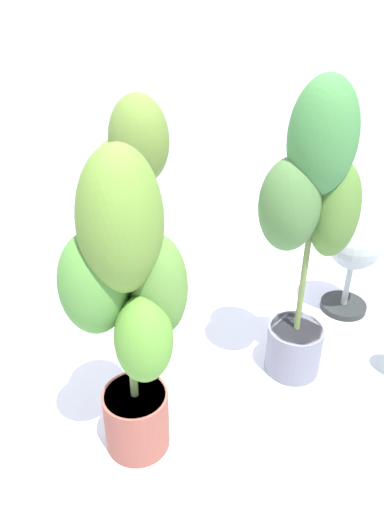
{
  "coord_description": "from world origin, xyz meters",
  "views": [
    {
      "loc": [
        -0.64,
        -1.08,
        1.25
      ],
      "look_at": [
        -0.03,
        0.12,
        0.43
      ],
      "focal_mm": 35.65,
      "sensor_mm": 36.0,
      "label": 1
    }
  ],
  "objects_px": {
    "potted_plant_front_right": "(310,219)",
    "potted_plant_back_center": "(134,187)",
    "potted_plant_front_left": "(127,297)",
    "floor_fan": "(354,249)"
  },
  "relations": [
    {
      "from": "potted_plant_front_right",
      "to": "potted_plant_back_center",
      "type": "height_order",
      "value": "potted_plant_front_right"
    },
    {
      "from": "potted_plant_front_left",
      "to": "potted_plant_front_right",
      "type": "bearing_deg",
      "value": 5.85
    },
    {
      "from": "potted_plant_front_right",
      "to": "floor_fan",
      "type": "height_order",
      "value": "potted_plant_front_right"
    },
    {
      "from": "potted_plant_front_right",
      "to": "floor_fan",
      "type": "relative_size",
      "value": 2.41
    },
    {
      "from": "potted_plant_front_left",
      "to": "potted_plant_back_center",
      "type": "relative_size",
      "value": 1.09
    },
    {
      "from": "potted_plant_back_center",
      "to": "potted_plant_front_right",
      "type": "bearing_deg",
      "value": -64.29
    },
    {
      "from": "potted_plant_front_right",
      "to": "potted_plant_back_center",
      "type": "distance_m",
      "value": 0.71
    },
    {
      "from": "potted_plant_back_center",
      "to": "floor_fan",
      "type": "bearing_deg",
      "value": -32.76
    },
    {
      "from": "potted_plant_front_left",
      "to": "floor_fan",
      "type": "bearing_deg",
      "value": 13.9
    },
    {
      "from": "potted_plant_front_left",
      "to": "floor_fan",
      "type": "distance_m",
      "value": 1.04
    }
  ]
}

